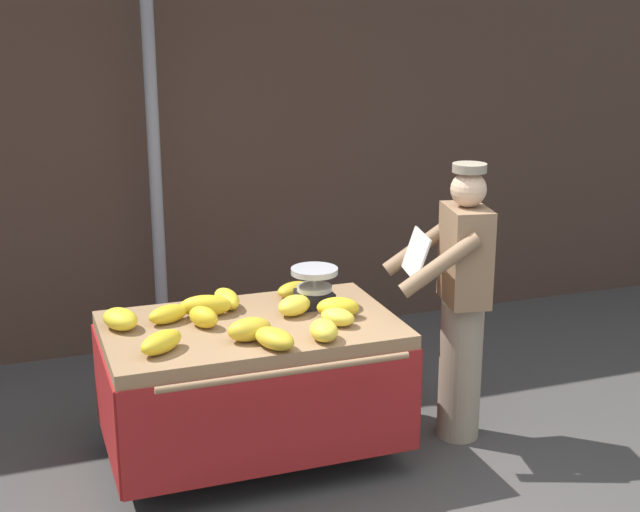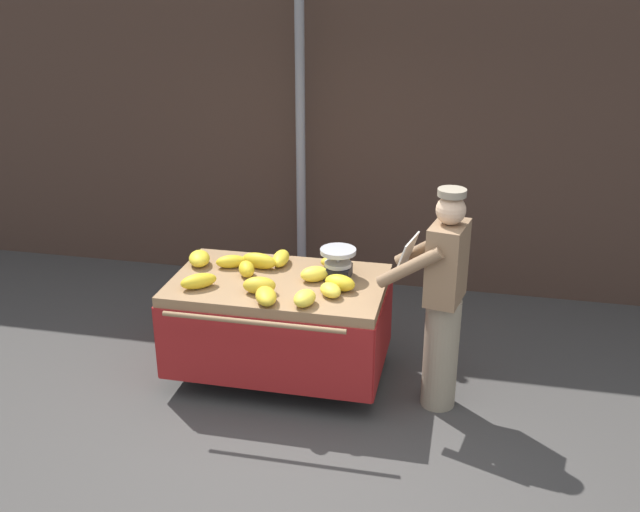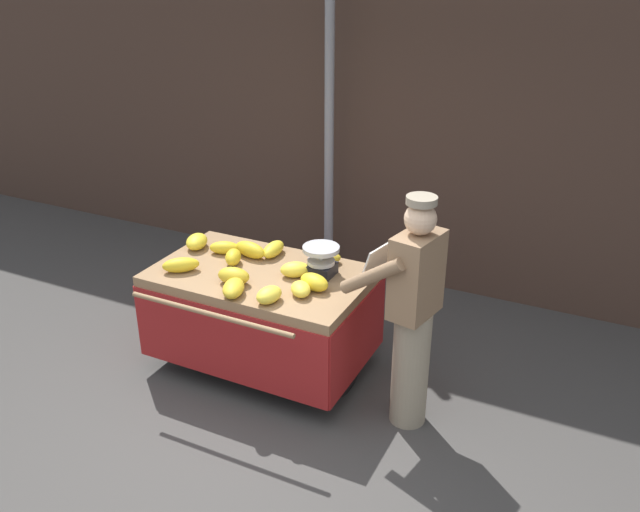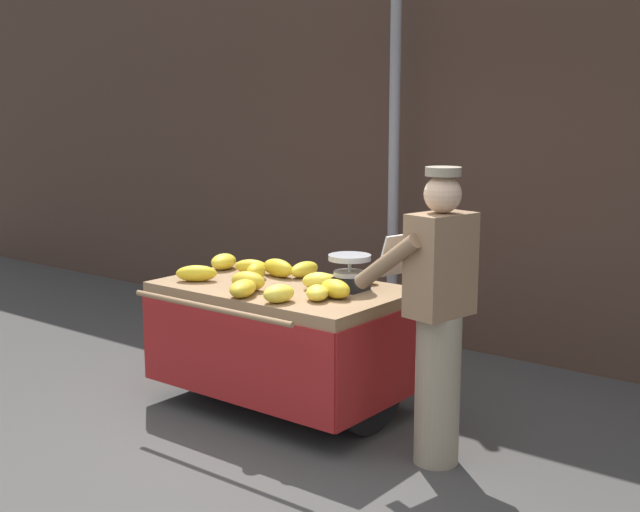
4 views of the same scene
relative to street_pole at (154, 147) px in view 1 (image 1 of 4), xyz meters
The scene contains 18 objects.
back_wall 0.85m from the street_pole, 32.29° to the left, with size 16.00×0.24×3.79m, color #473328.
street_pole is the anchor object (origin of this frame).
banana_cart 1.97m from the street_pole, 82.43° to the right, with size 1.67×1.22×0.86m.
weighing_scale 1.78m from the street_pole, 66.52° to the right, with size 0.28×0.28×0.24m.
banana_bunch_0 1.80m from the street_pole, 91.35° to the right, with size 0.12×0.21×0.12m, color gold.
banana_bunch_1 2.10m from the street_pole, 99.47° to the right, with size 0.14×0.28×0.11m, color gold.
banana_bunch_2 1.75m from the street_pole, 107.38° to the right, with size 0.17×0.25×0.12m, color yellow.
banana_bunch_3 2.22m from the street_pole, 83.37° to the right, with size 0.15×0.27×0.11m, color gold.
banana_bunch_4 2.12m from the street_pole, 70.35° to the right, with size 0.14×0.21×0.10m, color yellow.
banana_bunch_5 1.62m from the street_pole, 65.51° to the right, with size 0.15×0.24×0.09m, color gold.
banana_bunch_6 2.03m from the street_pole, 67.67° to the right, with size 0.15×0.25×0.12m, color gold.
banana_bunch_7 1.69m from the street_pole, 97.94° to the right, with size 0.12×0.24×0.10m, color gold.
banana_bunch_8 1.56m from the street_pole, 83.24° to the right, with size 0.13×0.28×0.11m, color yellow.
banana_bunch_9 1.64m from the street_pole, 89.54° to the right, with size 0.13×0.30×0.13m, color gold.
banana_bunch_10 2.25m from the street_pole, 75.77° to the right, with size 0.15×0.22×0.11m, color yellow.
banana_bunch_11 1.85m from the street_pole, 73.00° to the right, with size 0.15×0.22×0.12m, color yellow.
banana_bunch_12 2.07m from the street_pole, 85.62° to the right, with size 0.15×0.25×0.13m, color gold.
vendor_person 2.46m from the street_pole, 50.67° to the right, with size 0.64×0.59×1.71m.
Camera 1 is at (-1.69, -3.55, 2.62)m, focal length 50.36 mm.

